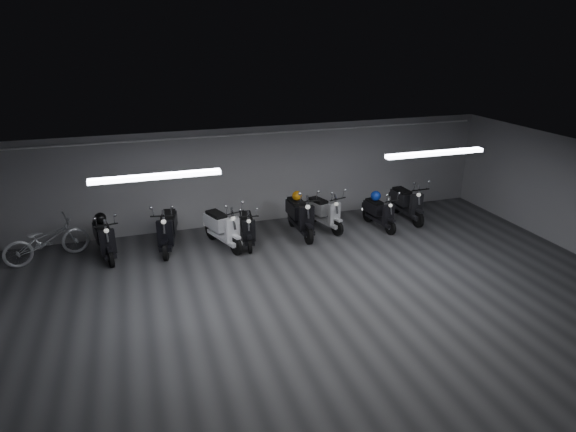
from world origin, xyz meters
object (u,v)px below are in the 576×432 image
object	(u,v)px
helmet_1	(376,196)
scooter_2	(223,222)
scooter_5	(300,210)
bicycle	(46,236)
scooter_8	(380,208)
scooter_9	(407,198)
scooter_1	(167,224)
scooter_0	(104,233)
helmet_0	(100,218)
helmet_2	(297,196)
scooter_3	(247,223)
scooter_6	(324,207)

from	to	relation	value
helmet_1	scooter_2	bearing A→B (deg)	-178.13
scooter_5	bicycle	xyz separation A→B (m)	(-6.39, 0.42, -0.10)
scooter_2	scooter_8	world-z (taller)	scooter_2
scooter_5	helmet_1	world-z (taller)	scooter_5
scooter_9	bicycle	xyz separation A→B (m)	(-9.76, 0.32, -0.06)
scooter_5	scooter_9	xyz separation A→B (m)	(3.37, 0.11, -0.04)
scooter_1	scooter_9	xyz separation A→B (m)	(6.90, -0.03, -0.02)
scooter_9	helmet_1	distance (m)	1.13
scooter_8	scooter_9	distance (m)	1.12
scooter_0	helmet_0	bearing A→B (deg)	90.00
scooter_0	helmet_2	xyz separation A→B (m)	(5.04, 0.18, 0.38)
scooter_3	scooter_9	bearing A→B (deg)	11.22
scooter_6	helmet_0	world-z (taller)	scooter_6
scooter_2	scooter_5	distance (m)	2.17
scooter_6	scooter_9	size ratio (longest dim) A/B	0.94
scooter_1	scooter_8	size ratio (longest dim) A/B	1.17
scooter_5	scooter_9	world-z (taller)	scooter_5
scooter_5	scooter_6	world-z (taller)	scooter_5
scooter_1	scooter_6	world-z (taller)	scooter_1
scooter_0	scooter_1	world-z (taller)	scooter_1
scooter_5	bicycle	bearing A→B (deg)	175.76
scooter_0	scooter_2	world-z (taller)	scooter_2
helmet_2	scooter_2	bearing A→B (deg)	-169.16
scooter_0	scooter_8	xyz separation A→B (m)	(7.35, -0.32, -0.06)
scooter_8	scooter_1	bearing A→B (deg)	169.00
bicycle	helmet_2	bearing A→B (deg)	-112.03
scooter_3	scooter_8	distance (m)	3.82
scooter_3	helmet_2	distance (m)	1.64
scooter_5	helmet_1	xyz separation A→B (m)	(2.27, 0.00, 0.16)
scooter_5	helmet_0	xyz separation A→B (m)	(-5.10, 0.34, 0.23)
scooter_3	bicycle	size ratio (longest dim) A/B	0.82
helmet_1	bicycle	bearing A→B (deg)	177.24
scooter_6	helmet_0	bearing A→B (deg)	162.36
scooter_0	scooter_2	distance (m)	2.90
scooter_9	helmet_2	world-z (taller)	scooter_9
scooter_5	helmet_2	size ratio (longest dim) A/B	7.26
scooter_0	scooter_3	distance (m)	3.54
scooter_5	bicycle	world-z (taller)	scooter_5
helmet_2	helmet_0	bearing A→B (deg)	179.26
scooter_6	scooter_1	bearing A→B (deg)	164.57
scooter_0	scooter_5	xyz separation A→B (m)	(5.05, -0.10, 0.07)
scooter_2	bicycle	distance (m)	4.26
helmet_2	scooter_6	bearing A→B (deg)	-5.62
scooter_3	scooter_0	bearing A→B (deg)	-176.48
scooter_2	scooter_6	size ratio (longest dim) A/B	1.06
scooter_8	helmet_1	bearing A→B (deg)	90.00
bicycle	scooter_3	bearing A→B (deg)	-117.69
scooter_5	helmet_2	world-z (taller)	scooter_5
scooter_3	scooter_8	bearing A→B (deg)	7.28
scooter_1	scooter_3	distance (m)	2.03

